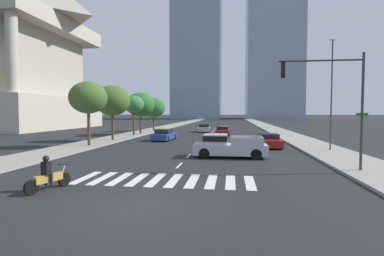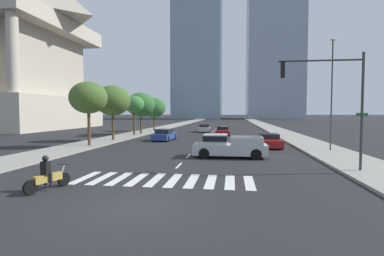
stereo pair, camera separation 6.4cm
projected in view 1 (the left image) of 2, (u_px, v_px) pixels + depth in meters
ground_plane at (138, 207)px, 10.30m from camera, size 800.00×800.00×0.00m
sidewalk_east at (293, 137)px, 38.55m from camera, size 4.00×260.00×0.15m
sidewalk_west at (128, 135)px, 41.44m from camera, size 4.00×260.00×0.15m
crosswalk_near at (165, 180)px, 14.45m from camera, size 8.55×2.92×0.01m
lane_divider_center at (209, 135)px, 42.17m from camera, size 0.14×50.00×0.01m
motorcycle_lead at (48, 177)px, 12.50m from camera, size 0.97×2.14×1.49m
pickup_truck at (226, 146)px, 21.75m from camera, size 5.29×2.16×1.67m
sedan_red_0 at (269, 141)px, 27.93m from camera, size 2.01×4.45×1.26m
sedan_blue_1 at (164, 135)px, 34.93m from camera, size 2.10×4.84×1.34m
sedan_red_2 at (222, 131)px, 43.24m from camera, size 2.13×4.78×1.24m
sedan_silver_3 at (204, 128)px, 49.58m from camera, size 2.05×4.47×1.31m
traffic_signal_near at (332, 90)px, 16.15m from camera, size 4.70×0.28×6.32m
street_lamp_east at (332, 87)px, 24.55m from camera, size 0.50×0.24×9.14m
street_tree_nearest at (88, 98)px, 28.13m from camera, size 3.54×3.54×6.01m
street_tree_second at (112, 101)px, 33.80m from camera, size 4.02×4.02×6.17m
street_tree_third at (134, 104)px, 41.13m from camera, size 2.82×2.82×5.44m
street_tree_fourth at (140, 105)px, 44.21m from camera, size 4.23×4.23×6.05m
street_tree_fifth at (153, 108)px, 51.58m from camera, size 4.05×4.05×5.64m
war_memorial at (2, 31)px, 59.61m from camera, size 28.55×28.55×38.17m
office_tower_center_skyline at (274, 5)px, 150.56m from camera, size 26.56×27.50×124.87m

